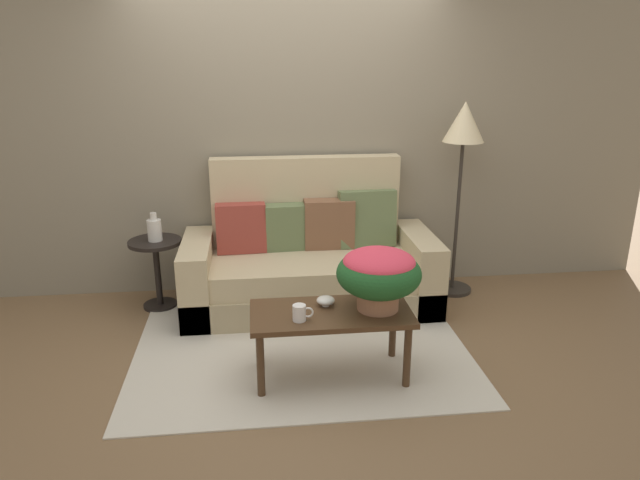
{
  "coord_description": "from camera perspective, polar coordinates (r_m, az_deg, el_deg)",
  "views": [
    {
      "loc": [
        -0.28,
        -3.66,
        1.98
      ],
      "look_at": [
        0.15,
        0.09,
        0.74
      ],
      "focal_mm": 32.44,
      "sensor_mm": 36.0,
      "label": 1
    }
  ],
  "objects": [
    {
      "name": "side_table",
      "position": [
        4.77,
        -15.83,
        -2.03
      ],
      "size": [
        0.41,
        0.41,
        0.57
      ],
      "color": "black",
      "rests_on": "ground"
    },
    {
      "name": "ground_plane",
      "position": [
        4.18,
        -1.95,
        -10.17
      ],
      "size": [
        14.0,
        14.0,
        0.0
      ],
      "primitive_type": "plane",
      "color": "brown"
    },
    {
      "name": "potted_plant",
      "position": [
        3.55,
        5.82,
        -3.22
      ],
      "size": [
        0.52,
        0.52,
        0.39
      ],
      "color": "#A36B4C",
      "rests_on": "coffee_table"
    },
    {
      "name": "table_vase",
      "position": [
        4.68,
        -16.01,
        1.01
      ],
      "size": [
        0.11,
        0.11,
        0.23
      ],
      "color": "silver",
      "rests_on": "side_table"
    },
    {
      "name": "snack_bowl",
      "position": [
        3.66,
        0.56,
        -6.0
      ],
      "size": [
        0.12,
        0.12,
        0.06
      ],
      "color": "silver",
      "rests_on": "coffee_table"
    },
    {
      "name": "coffee_mug",
      "position": [
        3.46,
        -1.99,
        -7.19
      ],
      "size": [
        0.13,
        0.08,
        0.1
      ],
      "color": "white",
      "rests_on": "coffee_table"
    },
    {
      "name": "coffee_table",
      "position": [
        3.62,
        1.09,
        -7.89
      ],
      "size": [
        1.0,
        0.48,
        0.45
      ],
      "color": "#442D1B",
      "rests_on": "ground"
    },
    {
      "name": "area_rug",
      "position": [
        4.11,
        -1.87,
        -10.59
      ],
      "size": [
        2.28,
        1.75,
        0.01
      ],
      "primitive_type": "cube",
      "color": "beige",
      "rests_on": "ground"
    },
    {
      "name": "floor_lamp",
      "position": [
        4.82,
        13.93,
        9.58
      ],
      "size": [
        0.33,
        0.33,
        1.61
      ],
      "color": "#2D2823",
      "rests_on": "ground"
    },
    {
      "name": "wall_back",
      "position": [
        4.87,
        -3.28,
        11.21
      ],
      "size": [
        6.4,
        0.12,
        2.79
      ],
      "primitive_type": "cube",
      "color": "gray",
      "rests_on": "ground"
    },
    {
      "name": "couch",
      "position": [
        4.69,
        -1.06,
        -2.28
      ],
      "size": [
        1.99,
        0.87,
        1.16
      ],
      "color": "tan",
      "rests_on": "ground"
    }
  ]
}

